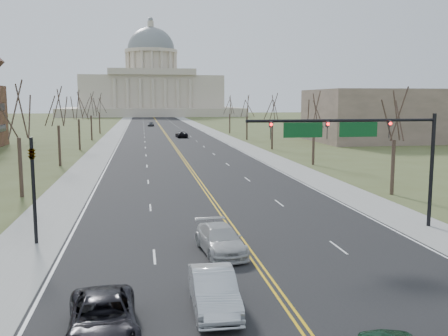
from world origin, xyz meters
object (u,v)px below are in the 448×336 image
object	(u,v)px
signal_mast	(357,137)
car_sb_outer_lead	(103,318)
car_sb_inner_second	(220,240)
car_far_sb	(151,124)
signal_left	(33,179)
car_sb_inner_lead	(214,290)
car_far_nb	(182,134)

from	to	relation	value
signal_mast	car_sb_outer_lead	size ratio (longest dim) A/B	2.42
car_sb_inner_second	car_far_sb	xyz separation A→B (m)	(-1.23, 129.39, -0.04)
signal_mast	car_far_sb	xyz separation A→B (m)	(-10.21, 126.01, -5.08)
signal_left	car_far_sb	xyz separation A→B (m)	(8.73, 126.01, -3.03)
car_far_sb	car_sb_inner_lead	bearing A→B (deg)	-82.27
signal_left	car_sb_inner_second	xyz separation A→B (m)	(9.97, -3.38, -2.99)
car_sb_inner_lead	car_sb_inner_second	bearing A→B (deg)	79.77
signal_mast	car_sb_inner_lead	bearing A→B (deg)	-134.68
car_sb_inner_second	car_far_nb	distance (m)	82.03
signal_left	car_sb_inner_second	world-z (taller)	signal_left
car_sb_inner_second	car_far_sb	world-z (taller)	car_sb_inner_second
signal_left	car_far_nb	xyz separation A→B (m)	(14.36, 78.53, -3.04)
car_sb_outer_lead	car_far_nb	size ratio (longest dim) A/B	1.05
signal_left	car_far_sb	distance (m)	126.35
signal_mast	car_far_nb	distance (m)	78.83
car_far_sb	car_sb_inner_second	bearing A→B (deg)	-81.67
car_sb_outer_lead	car_far_sb	xyz separation A→B (m)	(4.17, 138.13, -0.03)
car_far_nb	car_sb_outer_lead	bearing A→B (deg)	80.30
car_sb_inner_second	signal_left	bearing A→B (deg)	155.14
signal_mast	car_far_nb	bearing A→B (deg)	93.34
signal_left	car_sb_inner_lead	size ratio (longest dim) A/B	1.29
signal_left	car_far_nb	world-z (taller)	signal_left
car_far_sb	car_far_nb	bearing A→B (deg)	-75.46
car_sb_inner_second	car_far_sb	size ratio (longest dim) A/B	1.25
signal_mast	signal_left	bearing A→B (deg)	180.00
car_far_sb	signal_mast	bearing A→B (deg)	-77.58
signal_mast	car_sb_inner_lead	distance (m)	15.53
signal_left	car_sb_outer_lead	distance (m)	13.30
signal_mast	car_far_nb	world-z (taller)	signal_mast
signal_mast	car_sb_inner_second	world-z (taller)	signal_mast
car_sb_inner_second	car_sb_inner_lead	bearing A→B (deg)	-107.05
car_sb_inner_lead	car_sb_outer_lead	distance (m)	4.36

